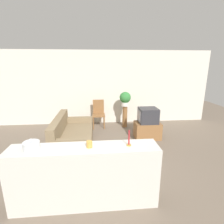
{
  "coord_description": "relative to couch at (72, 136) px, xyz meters",
  "views": [
    {
      "loc": [
        0.21,
        -3.1,
        2.21
      ],
      "look_at": [
        0.65,
        1.83,
        0.85
      ],
      "focal_mm": 28.0,
      "sensor_mm": 36.0,
      "label": 1
    }
  ],
  "objects": [
    {
      "name": "candlestick",
      "position": [
        1.17,
        -2.13,
        0.8
      ],
      "size": [
        0.07,
        0.07,
        0.25
      ],
      "color": "#B7933D",
      "rests_on": "foreground_counter"
    },
    {
      "name": "tv_stand",
      "position": [
        2.23,
        0.34,
        -0.03
      ],
      "size": [
        0.77,
        0.52,
        0.5
      ],
      "color": "olive",
      "rests_on": "ground_plane"
    },
    {
      "name": "wall_back",
      "position": [
        0.49,
        1.97,
        1.07
      ],
      "size": [
        9.0,
        0.06,
        2.7
      ],
      "color": "silver",
      "rests_on": "ground_plane"
    },
    {
      "name": "couch",
      "position": [
        0.0,
        0.0,
        0.0
      ],
      "size": [
        0.98,
        1.86,
        0.83
      ],
      "color": "#847051",
      "rests_on": "ground_plane"
    },
    {
      "name": "candle_jar",
      "position": [
        0.57,
        -2.13,
        0.77
      ],
      "size": [
        0.09,
        0.09,
        0.1
      ],
      "color": "gold",
      "rests_on": "foreground_counter"
    },
    {
      "name": "plant_stand",
      "position": [
        1.7,
        1.4,
        0.11
      ],
      "size": [
        0.17,
        0.17,
        0.78
      ],
      "color": "olive",
      "rests_on": "ground_plane"
    },
    {
      "name": "decorative_bowl",
      "position": [
        -0.27,
        -2.13,
        0.78
      ],
      "size": [
        0.24,
        0.24,
        0.17
      ],
      "color": "silver",
      "rests_on": "foreground_counter"
    },
    {
      "name": "ground_plane",
      "position": [
        0.49,
        -1.46,
        -0.28
      ],
      "size": [
        14.0,
        14.0,
        0.0
      ],
      "primitive_type": "plane",
      "color": "#756656"
    },
    {
      "name": "wooden_chair",
      "position": [
        0.76,
        1.5,
        0.26
      ],
      "size": [
        0.44,
        0.44,
        0.97
      ],
      "color": "olive",
      "rests_on": "ground_plane"
    },
    {
      "name": "television",
      "position": [
        2.22,
        0.34,
        0.45
      ],
      "size": [
        0.56,
        0.49,
        0.45
      ],
      "color": "#333338",
      "rests_on": "tv_stand"
    },
    {
      "name": "potted_plant",
      "position": [
        1.7,
        1.4,
        0.77
      ],
      "size": [
        0.39,
        0.39,
        0.5
      ],
      "color": "white",
      "rests_on": "plant_stand"
    },
    {
      "name": "foreground_counter",
      "position": [
        0.49,
        -2.13,
        0.22
      ],
      "size": [
        2.29,
        0.44,
        1.0
      ],
      "color": "silver",
      "rests_on": "ground_plane"
    }
  ]
}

